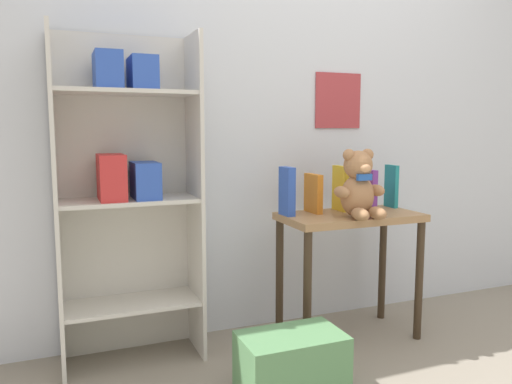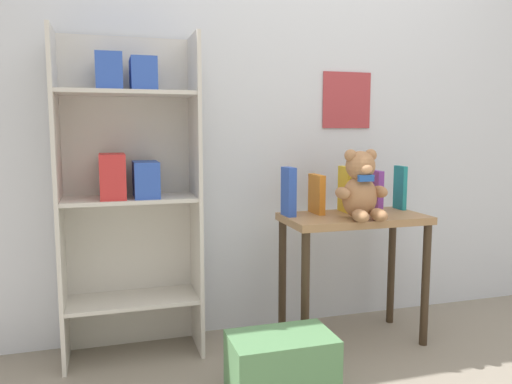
% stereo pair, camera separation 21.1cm
% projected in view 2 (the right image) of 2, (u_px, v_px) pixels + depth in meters
% --- Properties ---
extents(wall_back, '(4.80, 0.07, 2.50)m').
position_uv_depth(wall_back, '(295.00, 98.00, 2.70)').
color(wall_back, silver).
rests_on(wall_back, ground_plane).
extents(bookshelf_side, '(0.64, 0.30, 1.51)m').
position_uv_depth(bookshelf_side, '(129.00, 180.00, 2.34)').
color(bookshelf_side, beige).
rests_on(bookshelf_side, ground_plane).
extents(display_table, '(0.70, 0.37, 0.65)m').
position_uv_depth(display_table, '(353.00, 237.00, 2.51)').
color(display_table, '#9E754C').
rests_on(display_table, ground_plane).
extents(teddy_bear, '(0.25, 0.23, 0.33)m').
position_uv_depth(teddy_bear, '(361.00, 187.00, 2.37)').
color(teddy_bear, '#A8754C').
rests_on(teddy_bear, display_table).
extents(book_standing_blue, '(0.04, 0.11, 0.24)m').
position_uv_depth(book_standing_blue, '(289.00, 192.00, 2.45)').
color(book_standing_blue, '#2D51B7').
rests_on(book_standing_blue, display_table).
extents(book_standing_orange, '(0.03, 0.15, 0.20)m').
position_uv_depth(book_standing_orange, '(317.00, 194.00, 2.53)').
color(book_standing_orange, orange).
rests_on(book_standing_orange, display_table).
extents(book_standing_yellow, '(0.04, 0.13, 0.24)m').
position_uv_depth(book_standing_yellow, '(345.00, 189.00, 2.57)').
color(book_standing_yellow, gold).
rests_on(book_standing_yellow, display_table).
extents(book_standing_purple, '(0.03, 0.13, 0.21)m').
position_uv_depth(book_standing_purple, '(375.00, 191.00, 2.60)').
color(book_standing_purple, purple).
rests_on(book_standing_purple, display_table).
extents(book_standing_teal, '(0.03, 0.10, 0.23)m').
position_uv_depth(book_standing_teal, '(400.00, 188.00, 2.66)').
color(book_standing_teal, teal).
rests_on(book_standing_teal, display_table).
extents(storage_bin, '(0.42, 0.26, 0.26)m').
position_uv_depth(storage_bin, '(281.00, 367.00, 2.00)').
color(storage_bin, '#568956').
rests_on(storage_bin, ground_plane).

